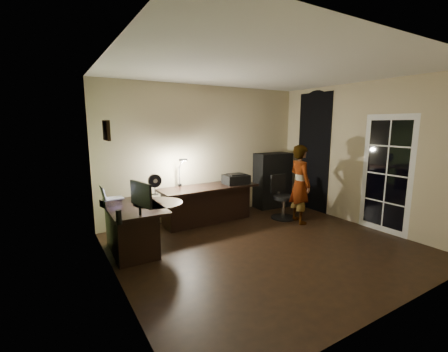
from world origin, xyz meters
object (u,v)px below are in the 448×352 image
desk_left (135,229)px  person (300,184)px  desk_right (209,204)px  monitor (140,204)px  office_chair (284,197)px  cabinet (272,180)px

desk_left → person: (3.15, -0.29, 0.41)m
desk_left → desk_right: (1.62, 0.63, 0.01)m
desk_right → monitor: (-1.65, -1.14, 0.51)m
desk_right → person: person is taller
office_chair → cabinet: bearing=69.1°
desk_left → monitor: (-0.04, -0.51, 0.51)m
desk_right → cabinet: cabinet is taller
desk_left → desk_right: desk_right is taller
cabinet → office_chair: 0.93m
cabinet → monitor: 3.75m
desk_left → cabinet: cabinet is taller
cabinet → monitor: (-3.48, -1.39, 0.24)m
desk_left → office_chair: office_chair is taller
desk_right → cabinet: 1.86m
desk_right → person: (1.53, -0.92, 0.40)m
cabinet → desk_left: bearing=-162.4°
person → office_chair: bearing=27.6°
desk_right → office_chair: (1.44, -0.57, 0.08)m
desk_right → cabinet: size_ratio=1.54×
office_chair → person: size_ratio=0.58×
monitor → desk_left: bearing=72.8°
cabinet → office_chair: cabinet is taller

